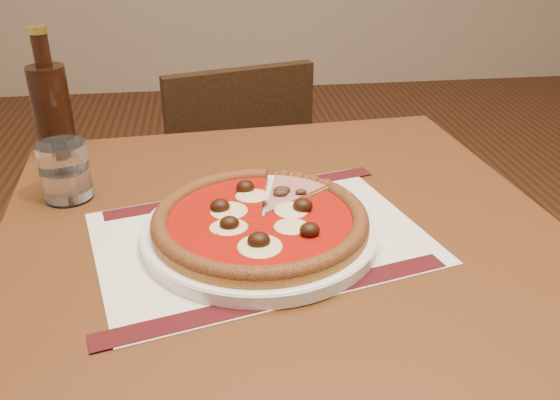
# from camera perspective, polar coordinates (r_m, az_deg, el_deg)

# --- Properties ---
(table) EXTENTS (0.86, 0.86, 0.75)m
(table) POSITION_cam_1_polar(r_m,az_deg,el_deg) (0.91, 0.16, -7.92)
(table) COLOR brown
(table) RESTS_ON ground
(chair_far) EXTENTS (0.47, 0.47, 0.80)m
(chair_far) POSITION_cam_1_polar(r_m,az_deg,el_deg) (1.66, -4.68, 1.66)
(chair_far) COLOR black
(chair_far) RESTS_ON ground
(placemat) EXTENTS (0.51, 0.41, 0.00)m
(placemat) POSITION_cam_1_polar(r_m,az_deg,el_deg) (0.82, -1.87, -3.65)
(placemat) COLOR silver
(placemat) RESTS_ON table
(plate) EXTENTS (0.33, 0.33, 0.02)m
(plate) POSITION_cam_1_polar(r_m,az_deg,el_deg) (0.82, -1.89, -3.05)
(plate) COLOR white
(plate) RESTS_ON placemat
(pizza) EXTENTS (0.30, 0.30, 0.04)m
(pizza) POSITION_cam_1_polar(r_m,az_deg,el_deg) (0.81, -1.91, -1.85)
(pizza) COLOR #AB7429
(pizza) RESTS_ON plate
(ham_slice) EXTENTS (0.12, 0.14, 0.02)m
(ham_slice) POSITION_cam_1_polar(r_m,az_deg,el_deg) (0.89, 1.79, 0.76)
(ham_slice) COLOR #AB7429
(ham_slice) RESTS_ON plate
(water_glass) EXTENTS (0.09, 0.09, 0.09)m
(water_glass) POSITION_cam_1_polar(r_m,az_deg,el_deg) (0.97, -19.99, 2.62)
(water_glass) COLOR white
(water_glass) RESTS_ON table
(bottle) EXTENTS (0.07, 0.07, 0.23)m
(bottle) POSITION_cam_1_polar(r_m,az_deg,el_deg) (1.16, -21.15, 8.59)
(bottle) COLOR black
(bottle) RESTS_ON table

